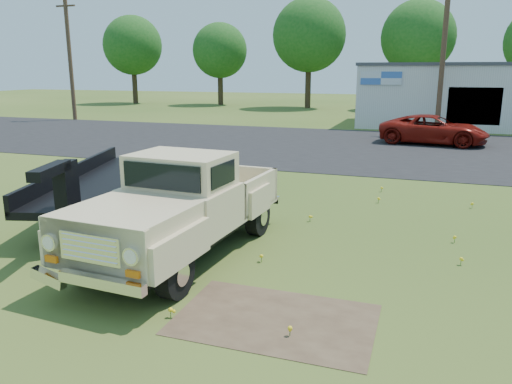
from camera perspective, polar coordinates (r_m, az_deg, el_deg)
ground at (r=10.91m, az=-0.78°, el=-6.09°), size 140.00×140.00×0.00m
asphalt_lot at (r=25.17m, az=10.87°, el=5.08°), size 90.00×14.00×0.02m
dirt_patch_a at (r=7.87m, az=2.21°, el=-14.36°), size 3.00×2.00×0.01m
dirt_patch_b at (r=14.73m, az=-3.51°, el=-0.83°), size 2.20×1.60×0.01m
commercial_building at (r=36.77m, az=23.28°, el=10.20°), size 14.20×8.20×4.15m
utility_pole_west at (r=40.64m, az=-20.50°, el=14.23°), size 1.60×0.30×9.00m
utility_pole_mid at (r=31.67m, az=20.61°, el=14.57°), size 1.60×0.30×9.00m
treeline_a at (r=58.85m, az=-13.93°, el=15.95°), size 6.40×6.40×9.52m
treeline_b at (r=55.05m, az=-4.15°, el=15.81°), size 5.76×5.76×8.57m
treeline_c at (r=50.58m, az=6.10°, el=17.39°), size 7.04×7.04×10.47m
treeline_d at (r=50.26m, az=18.03°, el=16.48°), size 6.72×6.72×10.00m
vintage_pickup_truck at (r=10.15m, az=-8.40°, el=-1.49°), size 2.65×5.98×2.12m
flatbed_trailer at (r=13.70m, az=-15.78°, el=1.76°), size 4.24×7.55×1.96m
red_pickup at (r=27.10m, az=19.62°, el=6.70°), size 5.52×3.04×1.46m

